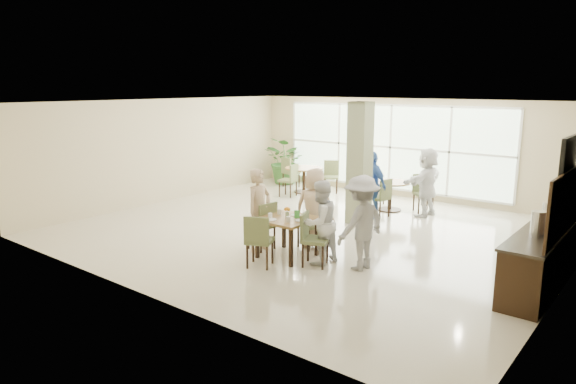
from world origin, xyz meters
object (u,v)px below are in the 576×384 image
Objects in this scene: teen_far at (315,208)px; adult_standing at (355,166)px; teen_left at (259,210)px; adult_a at (371,185)px; main_table at (287,223)px; adult_b at (427,182)px; buffet_counter at (556,240)px; teen_standing at (361,223)px; round_table_left at (304,173)px; teen_right at (320,222)px; round_table_right at (390,189)px; potted_plant at (287,161)px.

adult_standing is at bearing -88.32° from teen_far.
teen_left is 0.99× the size of adult_a.
adult_b is at bearing 80.43° from main_table.
buffet_counter is 4.29m from teen_far.
buffet_counter is 2.95× the size of teen_far.
main_table is at bearing -68.41° from teen_standing.
teen_standing is at bearing -78.39° from teen_left.
round_table_left is at bearing -91.96° from adult_b.
adult_standing is at bearing 151.19° from buffet_counter.
teen_right is (1.35, 0.11, -0.04)m from teen_left.
adult_standing reaches higher than round_table_left.
round_table_left is 0.69× the size of adult_a.
buffet_counter is 5.28m from teen_left.
teen_standing is at bearing 12.52° from adult_b.
buffet_counter reaches higher than adult_b.
adult_standing reaches higher than adult_a.
round_table_right is 0.59× the size of adult_standing.
teen_right is (0.63, -0.71, -0.03)m from teen_far.
teen_right is 0.75m from teen_standing.
adult_a is 0.96× the size of adult_b.
round_table_left is at bearing -30.39° from potted_plant.
round_table_left is 0.68× the size of teen_standing.
round_table_right is at bearing 152.33° from buffet_counter.
potted_plant is at bearing -126.76° from teen_right.
main_table is 4.67m from buffet_counter.
teen_standing is 1.03× the size of adult_a.
round_table_left is 0.74× the size of teen_right.
main_table is 4.50m from round_table_right.
main_table is at bearing -87.52° from round_table_right.
buffet_counter reaches higher than teen_right.
teen_left is 4.78m from adult_b.
round_table_left is 3.36m from adult_a.
teen_far reaches higher than potted_plant.
adult_b reaches higher than round_table_right.
teen_standing reaches higher than round_table_right.
teen_left reaches higher than teen_far.
round_table_left is 3.12m from round_table_right.
main_table is 0.68m from teen_left.
buffet_counter reaches higher than potted_plant.
potted_plant is 7.64m from teen_right.
teen_far is 0.93× the size of adult_standing.
round_table_right is 3.72m from teen_far.
buffet_counter is 4.52m from adult_a.
teen_far is at bearing -46.89° from potted_plant.
main_table is 0.62× the size of teen_right.
teen_standing reaches higher than teen_right.
adult_a is at bearing -24.49° from round_table_left.
round_table_left is 6.61m from teen_standing.
adult_a reaches higher than round_table_right.
adult_standing reaches higher than adult_b.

